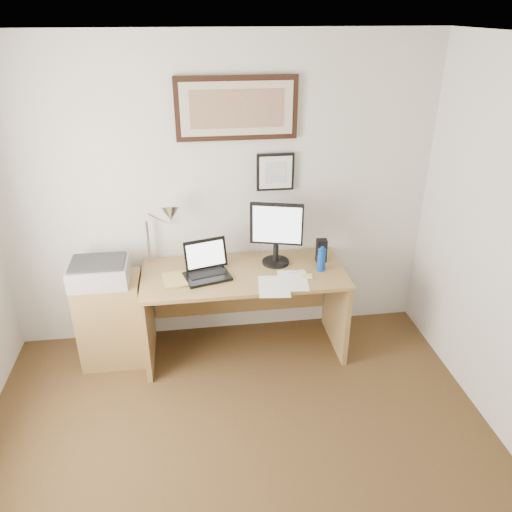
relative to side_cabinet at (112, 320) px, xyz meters
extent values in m
plane|color=white|center=(0.92, -1.68, 2.13)|extent=(4.00, 4.00, 0.00)
cube|color=silver|center=(0.92, 0.32, 0.89)|extent=(3.50, 0.02, 2.50)
cube|color=olive|center=(0.00, 0.00, 0.00)|extent=(0.50, 0.40, 0.73)
cylinder|color=#0C3FA7|center=(1.68, -0.10, 0.48)|extent=(0.06, 0.06, 0.18)
cylinder|color=#0C3FA7|center=(1.68, -0.10, 0.58)|extent=(0.03, 0.03, 0.02)
cube|color=black|center=(1.72, 0.07, 0.48)|extent=(0.09, 0.08, 0.19)
cube|color=white|center=(1.27, -0.30, 0.39)|extent=(0.26, 0.35, 0.00)
cube|color=white|center=(1.43, -0.24, 0.39)|extent=(0.27, 0.35, 0.00)
cube|color=#E9D96E|center=(1.55, -0.19, 0.39)|extent=(0.09, 0.09, 0.01)
cylinder|color=white|center=(1.47, -0.11, 0.39)|extent=(0.14, 0.06, 0.02)
imported|color=tan|center=(0.45, -0.12, 0.39)|extent=(0.22, 0.27, 0.02)
cube|color=olive|center=(1.07, -0.05, 0.37)|extent=(1.60, 0.70, 0.03)
cube|color=olive|center=(0.29, -0.05, -0.01)|extent=(0.04, 0.65, 0.72)
cube|color=olive|center=(1.85, -0.05, -0.01)|extent=(0.04, 0.65, 0.72)
cube|color=olive|center=(1.07, 0.28, 0.09)|extent=(1.50, 0.03, 0.55)
cube|color=black|center=(0.78, -0.10, 0.40)|extent=(0.39, 0.32, 0.02)
cube|color=black|center=(0.78, -0.07, 0.41)|extent=(0.30, 0.20, 0.00)
cube|color=black|center=(0.78, 0.03, 0.52)|extent=(0.35, 0.16, 0.23)
cube|color=white|center=(0.78, 0.02, 0.53)|extent=(0.30, 0.13, 0.18)
cylinder|color=black|center=(1.35, 0.07, 0.40)|extent=(0.22, 0.22, 0.02)
cylinder|color=black|center=(1.35, 0.07, 0.48)|extent=(0.04, 0.04, 0.14)
cube|color=black|center=(1.35, 0.06, 0.74)|extent=(0.41, 0.14, 0.34)
cube|color=white|center=(1.35, 0.04, 0.74)|extent=(0.37, 0.10, 0.30)
cube|color=#A7A7AA|center=(-0.04, -0.02, 0.44)|extent=(0.44, 0.34, 0.16)
cube|color=#2D2D2D|center=(-0.04, -0.02, 0.54)|extent=(0.40, 0.30, 0.02)
cylinder|color=white|center=(0.33, 0.24, 0.56)|extent=(0.02, 0.02, 0.36)
cylinder|color=white|center=(0.43, 0.18, 0.78)|extent=(0.15, 0.23, 0.19)
cone|color=white|center=(0.53, 0.12, 0.84)|extent=(0.16, 0.18, 0.15)
cube|color=black|center=(1.07, 0.30, 1.58)|extent=(0.92, 0.03, 0.47)
cube|color=beige|center=(1.07, 0.28, 1.58)|extent=(0.84, 0.01, 0.39)
cube|color=#7F5F49|center=(1.07, 0.27, 1.58)|extent=(0.70, 0.00, 0.28)
cube|color=black|center=(1.37, 0.30, 1.08)|extent=(0.30, 0.02, 0.30)
cube|color=white|center=(1.37, 0.28, 1.08)|extent=(0.26, 0.00, 0.26)
cube|color=#B9BEC3|center=(1.37, 0.28, 1.08)|extent=(0.17, 0.00, 0.17)
camera|label=1|loc=(0.69, -3.49, 2.26)|focal=35.00mm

